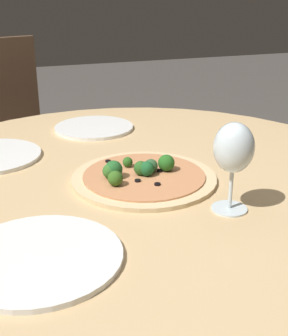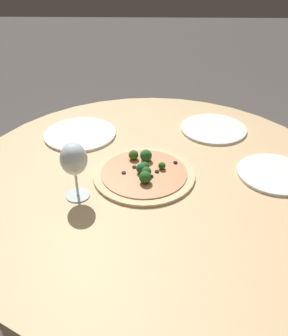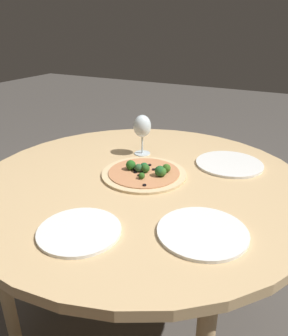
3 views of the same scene
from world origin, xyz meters
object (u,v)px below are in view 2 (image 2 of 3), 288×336
Objects in this scene: plate_near at (213,129)px; plate_side at (274,174)px; wine_glass at (74,160)px; plate_far at (80,134)px; pizza at (144,172)px.

plate_near is 1.08× the size of plate_side.
plate_far is at bearing -81.59° from wine_glass.
plate_far is 0.73m from plate_side.
wine_glass is 0.75× the size of plate_side.
pizza reaches higher than plate_side.
plate_side is at bearing 159.09° from plate_far.
plate_far is at bearing 5.95° from plate_near.
pizza is 1.27× the size of plate_near.
plate_side is at bearing -168.72° from wine_glass.
pizza is at bearing 50.21° from plate_near.
wine_glass is 0.65× the size of plate_far.
plate_near is (-0.27, -0.32, -0.01)m from pizza.
plate_far and plate_side have the same top height.
pizza reaches higher than plate_far.
plate_side is at bearing -178.85° from pizza.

